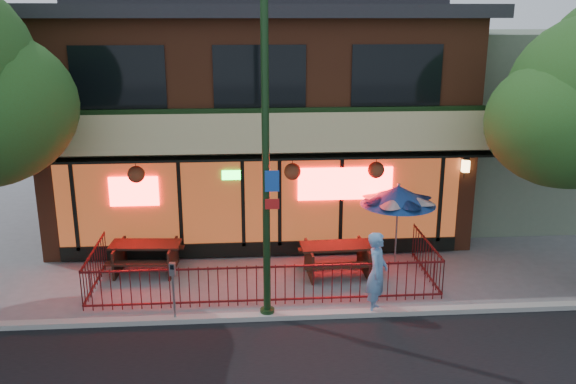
% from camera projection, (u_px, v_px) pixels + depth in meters
% --- Properties ---
extents(ground, '(80.00, 80.00, 0.00)m').
position_uv_depth(ground, '(267.00, 309.00, 14.07)').
color(ground, gray).
rests_on(ground, ground).
extents(curb, '(80.00, 0.25, 0.12)m').
position_uv_depth(curb, '(268.00, 316.00, 13.58)').
color(curb, '#999993').
rests_on(curb, ground).
extents(restaurant_building, '(12.96, 9.49, 8.05)m').
position_uv_depth(restaurant_building, '(256.00, 92.00, 19.73)').
color(restaurant_building, brown).
rests_on(restaurant_building, ground).
extents(neighbor_building, '(6.00, 7.00, 6.00)m').
position_uv_depth(neighbor_building, '(514.00, 120.00, 21.26)').
color(neighbor_building, slate).
rests_on(neighbor_building, ground).
extents(patio_fence, '(8.44, 2.62, 1.00)m').
position_uv_depth(patio_fence, '(266.00, 275.00, 14.38)').
color(patio_fence, '#501113').
rests_on(patio_fence, ground).
extents(street_light, '(0.43, 0.32, 7.00)m').
position_uv_depth(street_light, '(266.00, 182.00, 12.81)').
color(street_light, '#173417').
rests_on(street_light, ground).
extents(picnic_table_left, '(1.91, 1.52, 0.78)m').
position_uv_depth(picnic_table_left, '(146.00, 253.00, 16.01)').
color(picnic_table_left, '#321912').
rests_on(picnic_table_left, ground).
extents(picnic_table_right, '(1.93, 1.51, 0.80)m').
position_uv_depth(picnic_table_right, '(337.00, 255.00, 15.86)').
color(picnic_table_right, '#361D13').
rests_on(picnic_table_right, ground).
extents(patio_umbrella, '(2.00, 2.00, 2.28)m').
position_uv_depth(patio_umbrella, '(398.00, 195.00, 16.09)').
color(patio_umbrella, gray).
rests_on(patio_umbrella, ground).
extents(pedestrian, '(0.68, 0.82, 1.92)m').
position_uv_depth(pedestrian, '(377.00, 273.00, 13.65)').
color(pedestrian, '#6393C6').
rests_on(pedestrian, ground).
extents(parking_meter_near, '(0.14, 0.12, 1.41)m').
position_uv_depth(parking_meter_near, '(173.00, 282.00, 13.20)').
color(parking_meter_near, gray).
rests_on(parking_meter_near, ground).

